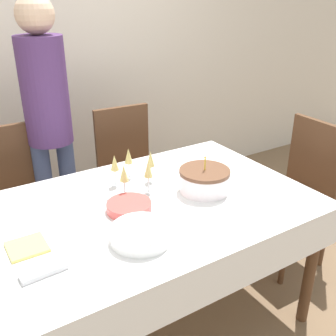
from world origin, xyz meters
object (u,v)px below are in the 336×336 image
Objects in this scene: dining_chair_right_end at (299,188)px; champagne_tray at (133,176)px; plate_stack_main at (141,234)px; dining_chair_far_left at (18,197)px; plate_stack_dessert at (129,207)px; dining_chair_far_right at (130,169)px; person_standing at (47,111)px; birthday_cake at (204,180)px.

dining_chair_right_end is 2.60× the size of champagne_tray.
plate_stack_main is at bearing -169.04° from dining_chair_right_end.
dining_chair_far_left is 4.53× the size of plate_stack_dessert.
dining_chair_far_left is 3.81× the size of plate_stack_main.
dining_chair_far_left is 1.00× the size of dining_chair_far_right.
champagne_tray is 0.24m from plate_stack_dessert.
dining_chair_right_end is 3.81× the size of plate_stack_main.
plate_stack_main is (-1.29, -0.25, 0.25)m from dining_chair_right_end.
plate_stack_main is at bearing -89.58° from person_standing.
dining_chair_far_right is 3.81× the size of plate_stack_main.
dining_chair_right_end reaches higher than champagne_tray.
champagne_tray is (-0.29, 0.22, 0.01)m from birthday_cake.
dining_chair_right_end is 3.69× the size of birthday_cake.
birthday_cake is 1.03× the size of plate_stack_main.
dining_chair_right_end is 1.25m from plate_stack_dessert.
dining_chair_far_right is 0.92m from birthday_cake.
person_standing is (-0.50, 0.95, 0.21)m from birthday_cake.
birthday_cake is at bearing -3.35° from plate_stack_dessert.
birthday_cake is 1.10m from person_standing.
dining_chair_far_right is 4.53× the size of plate_stack_dessert.
plate_stack_main is (0.27, -1.10, 0.25)m from dining_chair_far_left.
dining_chair_far_right is 0.99m from plate_stack_dessert.
plate_stack_dessert is at bearing -179.58° from dining_chair_right_end.
birthday_cake reaches higher than champagne_tray.
dining_chair_right_end is at bearing -9.86° from champagne_tray.
dining_chair_far_right is 1.23m from plate_stack_main.
dining_chair_far_left reaches higher than birthday_cake.
birthday_cake is at bearing -177.61° from dining_chair_right_end.
dining_chair_far_right is at bearing -0.01° from dining_chair_far_left.
dining_chair_far_left and dining_chair_far_right have the same top height.
person_standing reaches higher than champagne_tray.
plate_stack_dessert is (0.34, -0.85, 0.24)m from dining_chair_far_left.
dining_chair_right_end is (1.57, -0.85, 0.00)m from dining_chair_far_left.
plate_stack_main is (-0.50, -1.10, 0.25)m from dining_chair_far_right.
birthday_cake is at bearing -62.51° from person_standing.
dining_chair_far_right reaches higher than birthday_cake.
plate_stack_main is 0.25m from plate_stack_dessert.
plate_stack_dessert is at bearing 74.26° from plate_stack_main.
person_standing is at bearing 117.49° from birthday_cake.
plate_stack_dessert is at bearing -122.41° from champagne_tray.
dining_chair_far_right is 0.57× the size of person_standing.
dining_chair_far_left is at bearing 111.86° from plate_stack_dessert.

